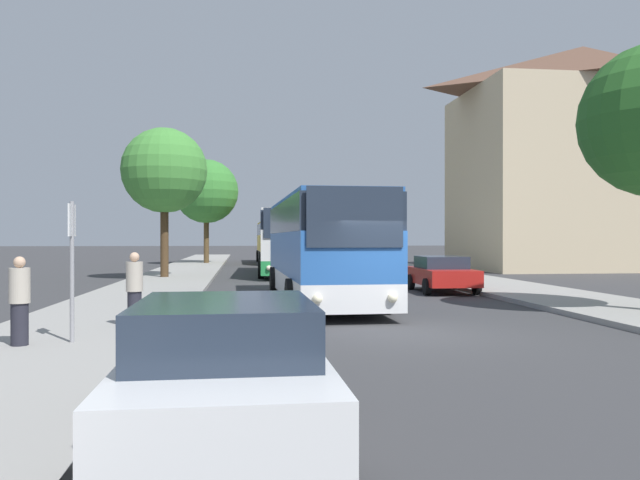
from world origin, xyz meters
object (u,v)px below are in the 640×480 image
at_px(parked_car_left_curb, 225,369).
at_px(pedestrian_waiting_far, 20,301).
at_px(parked_car_right_far, 351,257).
at_px(bus_stop_sign, 72,255).
at_px(bus_front, 321,247).
at_px(bus_rear, 275,241).
at_px(tree_left_near, 164,171).
at_px(pedestrian_waiting_near, 135,289).
at_px(bus_middle, 284,241).
at_px(tree_left_far, 206,192).
at_px(parked_car_right_near, 442,273).

distance_m(parked_car_left_curb, pedestrian_waiting_far, 6.67).
distance_m(parked_car_right_far, bus_stop_sign, 30.65).
relative_size(bus_front, parked_car_left_curb, 2.61).
bearing_deg(bus_front, bus_rear, 88.63).
xyz_separation_m(bus_front, tree_left_near, (-6.39, 11.71, 3.63)).
distance_m(bus_front, bus_stop_sign, 9.75).
relative_size(parked_car_left_curb, pedestrian_waiting_near, 2.62).
height_order(pedestrian_waiting_near, tree_left_near, tree_left_near).
xyz_separation_m(bus_front, parked_car_right_far, (4.62, 20.92, -0.98)).
relative_size(bus_rear, bus_stop_sign, 4.29).
relative_size(bus_middle, parked_car_right_far, 2.57).
relative_size(bus_front, parked_car_right_far, 2.36).
height_order(bus_front, tree_left_near, tree_left_near).
relative_size(bus_rear, tree_left_near, 1.51).
xyz_separation_m(bus_rear, parked_car_right_far, (4.53, -10.42, -1.01)).
xyz_separation_m(parked_car_right_far, pedestrian_waiting_far, (-11.14, -29.08, 0.15)).
bearing_deg(pedestrian_waiting_far, pedestrian_waiting_near, -117.22).
relative_size(parked_car_left_curb, tree_left_near, 0.57).
height_order(pedestrian_waiting_far, tree_left_far, tree_left_far).
height_order(bus_middle, bus_stop_sign, bus_middle).
xyz_separation_m(pedestrian_waiting_far, tree_left_near, (0.12, 19.87, 4.46)).
xyz_separation_m(bus_middle, parked_car_right_far, (4.83, 5.34, -1.09)).
distance_m(bus_stop_sign, tree_left_far, 37.11).
relative_size(parked_car_left_curb, tree_left_far, 0.53).
bearing_deg(tree_left_near, parked_car_right_far, 39.90).
xyz_separation_m(parked_car_right_near, parked_car_right_far, (-0.47, 17.66, 0.07)).
bearing_deg(tree_left_far, pedestrian_waiting_near, -89.23).
relative_size(bus_front, pedestrian_waiting_far, 6.93).
bearing_deg(parked_car_right_near, bus_front, 34.77).
height_order(bus_stop_sign, tree_left_far, tree_left_far).
bearing_deg(parked_car_right_near, tree_left_far, -65.75).
bearing_deg(parked_car_right_far, pedestrian_waiting_near, 68.66).
height_order(bus_middle, tree_left_far, tree_left_far).
bearing_deg(parked_car_left_curb, pedestrian_waiting_far, 124.35).
bearing_deg(tree_left_far, parked_car_right_near, -67.93).
xyz_separation_m(bus_front, pedestrian_waiting_near, (-4.86, -5.99, -0.82)).
bearing_deg(bus_stop_sign, tree_left_near, 92.12).
relative_size(parked_car_right_far, tree_left_near, 0.63).
bearing_deg(parked_car_right_near, parked_car_right_far, -86.31).
height_order(parked_car_right_far, bus_stop_sign, bus_stop_sign).
bearing_deg(pedestrian_waiting_far, tree_left_far, -81.80).
distance_m(parked_car_right_far, pedestrian_waiting_near, 28.53).
bearing_deg(parked_car_right_far, bus_front, 75.62).
bearing_deg(pedestrian_waiting_near, bus_front, -44.04).
distance_m(bus_front, bus_middle, 15.58).
xyz_separation_m(pedestrian_waiting_near, tree_left_near, (-1.53, 17.70, 4.45)).
xyz_separation_m(bus_front, bus_middle, (-0.21, 15.57, 0.11)).
height_order(parked_car_right_near, tree_left_far, tree_left_far).
relative_size(bus_middle, pedestrian_waiting_near, 7.43).
bearing_deg(pedestrian_waiting_far, bus_front, -118.56).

